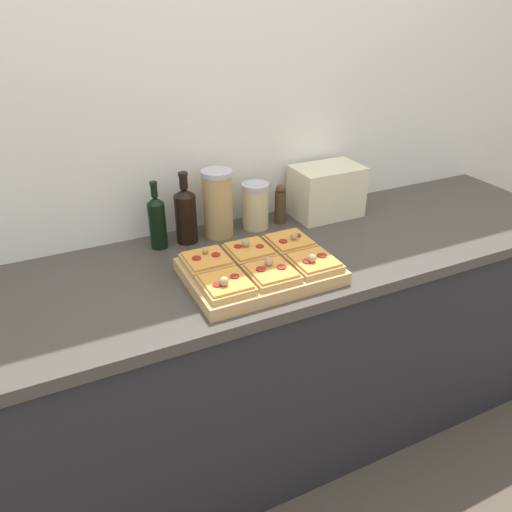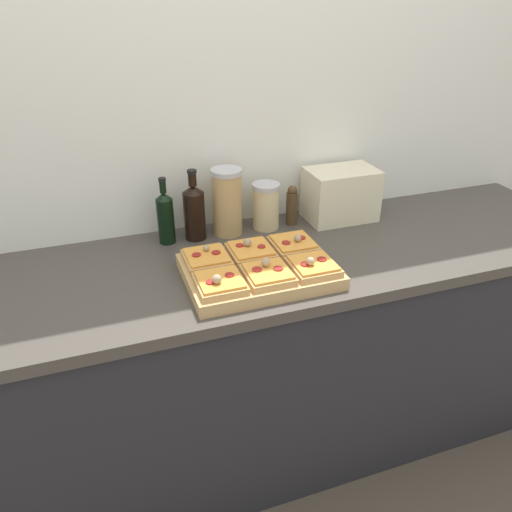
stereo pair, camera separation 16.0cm
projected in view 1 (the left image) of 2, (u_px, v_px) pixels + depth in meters
ground_plane at (292, 499)px, 1.89m from camera, size 12.00×12.00×0.00m
wall_back at (213, 129)px, 1.82m from camera, size 6.00×0.06×2.50m
kitchen_counter at (255, 358)px, 1.93m from camera, size 2.63×0.67×0.89m
cutting_board at (260, 271)px, 1.59m from camera, size 0.47×0.33×0.04m
pizza_slice_back_left at (207, 261)px, 1.58m from camera, size 0.14×0.15×0.05m
pizza_slice_back_center at (249, 251)px, 1.64m from camera, size 0.14×0.15×0.06m
pizza_slice_back_right at (290, 242)px, 1.70m from camera, size 0.14×0.15×0.05m
pizza_slice_front_left at (226, 285)px, 1.46m from camera, size 0.14×0.15×0.06m
pizza_slice_front_center at (271, 273)px, 1.52m from camera, size 0.14×0.15×0.06m
pizza_slice_front_right at (314, 263)px, 1.57m from camera, size 0.14×0.15×0.05m
olive_oil_bottle at (157, 221)px, 1.74m from camera, size 0.06×0.06×0.25m
wine_bottle at (186, 214)px, 1.78m from camera, size 0.08×0.08×0.26m
grain_jar_tall at (218, 203)px, 1.82m from camera, size 0.11×0.11×0.25m
grain_jar_short at (255, 206)px, 1.89m from camera, size 0.10×0.10×0.18m
pepper_mill at (280, 204)px, 1.94m from camera, size 0.04×0.04×0.16m
toaster_oven at (326, 191)px, 1.99m from camera, size 0.29×0.18×0.20m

